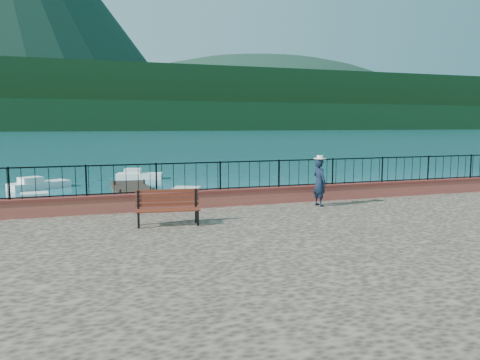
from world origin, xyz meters
TOP-DOWN VIEW (x-y plane):
  - ground at (0.00, 0.00)m, footprint 2000.00×2000.00m
  - promenade at (0.00, -6.00)m, footprint 30.00×20.00m
  - parapet at (0.00, 3.70)m, footprint 28.00×0.46m
  - railing at (0.00, 3.70)m, footprint 27.00×0.05m
  - dock at (-2.00, 12.00)m, footprint 2.00×16.00m
  - far_forest at (0.00, 300.00)m, footprint 900.00×60.00m
  - foothills at (0.00, 360.00)m, footprint 900.00×120.00m
  - companion_hill at (220.00, 560.00)m, footprint 448.00×384.00m
  - park_bench at (-2.58, 1.19)m, footprint 1.84×0.80m
  - person at (2.96, 2.62)m, footprint 0.48×0.65m
  - hat at (2.96, 2.62)m, footprint 0.44×0.44m
  - boat_0 at (-6.47, 12.45)m, footprint 3.60×1.66m
  - boat_1 at (0.87, 11.79)m, footprint 4.01×2.75m
  - boat_3 at (-7.34, 20.01)m, footprint 3.77×2.93m
  - boat_4 at (-0.71, 23.32)m, footprint 3.52×2.11m

SIDE VIEW (x-z plane):
  - ground at x=0.00m, z-range 0.00..0.00m
  - companion_hill at x=220.00m, z-range -90.00..90.00m
  - dock at x=-2.00m, z-range 0.00..0.30m
  - boat_0 at x=-6.47m, z-range 0.00..0.80m
  - boat_1 at x=0.87m, z-range 0.00..0.80m
  - boat_3 at x=-7.34m, z-range 0.00..0.80m
  - boat_4 at x=-0.71m, z-range 0.00..0.80m
  - promenade at x=0.00m, z-range 0.00..1.20m
  - parapet at x=0.00m, z-range 1.20..1.78m
  - park_bench at x=-2.58m, z-range 1.00..1.99m
  - person at x=2.96m, z-range 1.20..2.84m
  - railing at x=0.00m, z-range 1.78..2.73m
  - hat at x=2.96m, z-range 2.84..2.96m
  - far_forest at x=0.00m, z-range 0.00..18.00m
  - foothills at x=0.00m, z-range 0.00..44.00m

